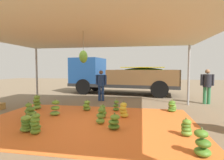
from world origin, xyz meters
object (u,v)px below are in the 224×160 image
Objects in this scene: banana_bunch_2 at (172,106)px; banana_bunch_8 at (202,144)px; banana_bunch_4 at (31,116)px; banana_bunch_7 at (29,112)px; worker_1 at (101,83)px; banana_bunch_11 at (103,112)px; worker_0 at (207,84)px; cargo_truck_main at (119,76)px; banana_bunch_9 at (55,109)px; banana_bunch_5 at (124,110)px; banana_bunch_3 at (87,106)px; banana_bunch_10 at (186,128)px; banana_bunch_1 at (37,103)px; banana_bunch_6 at (101,116)px; banana_bunch_0 at (116,106)px; banana_bunch_13 at (114,122)px; banana_bunch_12 at (27,124)px; banana_bunch_14 at (36,124)px.

banana_bunch_8 is (-0.02, -3.53, 0.03)m from banana_bunch_2.
banana_bunch_7 reaches higher than banana_bunch_4.
worker_1 reaches higher than banana_bunch_2.
banana_bunch_11 is 0.29× the size of worker_0.
banana_bunch_11 is at bearing -87.71° from cargo_truck_main.
banana_bunch_9 is at bearing -104.12° from cargo_truck_main.
banana_bunch_5 is 0.98× the size of banana_bunch_7.
banana_bunch_3 is 2.09m from banana_bunch_7.
cargo_truck_main is (1.49, 5.93, 0.95)m from banana_bunch_9.
banana_bunch_1 is at bearing 159.12° from banana_bunch_10.
banana_bunch_6 is 0.96× the size of banana_bunch_8.
banana_bunch_11 reaches higher than banana_bunch_0.
banana_bunch_3 is 2.41m from banana_bunch_13.
banana_bunch_1 reaches higher than banana_bunch_5.
banana_bunch_12 is 0.36m from banana_bunch_14.
banana_bunch_8 is 6.28m from worker_1.
worker_1 is at bearing 46.36° from banana_bunch_1.
cargo_truck_main is at bearing 96.37° from banana_bunch_0.
banana_bunch_1 is 1.09× the size of banana_bunch_5.
worker_1 is at bearing 83.28° from banana_bunch_14.
banana_bunch_5 is (-1.77, -1.14, 0.04)m from banana_bunch_2.
cargo_truck_main is (2.73, 5.11, 0.93)m from banana_bunch_1.
banana_bunch_6 is 1.15× the size of banana_bunch_10.
banana_bunch_10 is 4.10m from banana_bunch_12.
banana_bunch_7 is at bearing -149.97° from banana_bunch_0.
banana_bunch_4 is (-4.48, -2.26, 0.04)m from banana_bunch_2.
banana_bunch_2 is at bearing -29.22° from worker_1.
banana_bunch_13 is 2.03m from banana_bunch_14.
banana_bunch_8 is (3.29, -3.12, 0.04)m from banana_bunch_3.
banana_bunch_11 is 2.21m from banana_bunch_14.
banana_bunch_1 is 1.30× the size of banana_bunch_13.
banana_bunch_3 is 0.81× the size of banana_bunch_5.
banana_bunch_13 is (1.41, -1.96, 0.01)m from banana_bunch_3.
banana_bunch_12 is (-1.99, -2.65, 0.01)m from banana_bunch_0.
banana_bunch_1 reaches higher than banana_bunch_14.
banana_bunch_6 is at bearing -140.74° from banana_bunch_2.
banana_bunch_13 reaches higher than banana_bunch_10.
cargo_truck_main is at bearing 96.51° from banana_bunch_13.
banana_bunch_10 is at bearing -53.76° from worker_1.
banana_bunch_9 is at bearing 151.83° from banana_bunch_8.
banana_bunch_0 is at bearing 30.03° from banana_bunch_7.
banana_bunch_5 is (3.66, -0.66, -0.02)m from banana_bunch_1.
worker_1 is at bearing 73.14° from banana_bunch_4.
banana_bunch_12 is (1.28, -2.44, -0.06)m from banana_bunch_1.
banana_bunch_12 is 4.87m from worker_1.
banana_bunch_7 is 0.34× the size of worker_0.
banana_bunch_5 is 0.95× the size of banana_bunch_9.
banana_bunch_11 reaches higher than banana_bunch_3.
banana_bunch_6 is 0.93× the size of banana_bunch_7.
banana_bunch_13 is at bearing -96.20° from banana_bunch_5.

